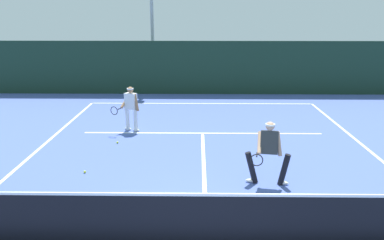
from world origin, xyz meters
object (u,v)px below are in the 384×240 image
(tennis_ball, at_px, (117,142))
(player_near, at_px, (268,151))
(player_far, at_px, (131,107))
(tennis_ball_extra, at_px, (85,172))

(tennis_ball, bearing_deg, player_near, -34.13)
(player_near, height_order, player_far, player_near)
(tennis_ball_extra, bearing_deg, player_near, -6.93)
(player_far, relative_size, tennis_ball, 23.77)
(tennis_ball, distance_m, tennis_ball_extra, 2.35)
(player_far, relative_size, tennis_ball_extra, 23.77)
(player_far, distance_m, tennis_ball, 1.60)
(player_near, xyz_separation_m, tennis_ball_extra, (-4.62, 0.56, -0.83))
(player_far, height_order, tennis_ball_extra, player_far)
(player_near, xyz_separation_m, player_far, (-4.01, 4.23, -0.00))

